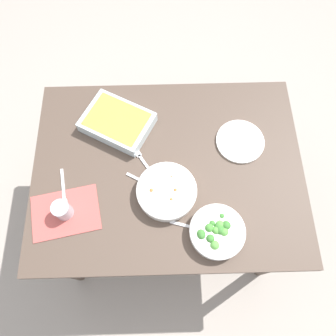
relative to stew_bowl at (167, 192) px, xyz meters
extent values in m
plane|color=#9E9389|center=(0.01, 0.12, -0.77)|extent=(6.00, 6.00, 0.00)
cube|color=#4C3D33|center=(0.01, 0.12, -0.05)|extent=(1.20, 0.90, 0.04)
cylinder|color=#4C3D33|center=(-0.53, -0.27, -0.42)|extent=(0.06, 0.06, 0.70)
cylinder|color=#4C3D33|center=(0.55, -0.27, -0.42)|extent=(0.06, 0.06, 0.70)
cylinder|color=#4C3D33|center=(-0.53, 0.51, -0.42)|extent=(0.06, 0.06, 0.70)
cylinder|color=#4C3D33|center=(0.55, 0.51, -0.42)|extent=(0.06, 0.06, 0.70)
cube|color=#B24C47|center=(-0.43, -0.07, -0.03)|extent=(0.31, 0.25, 0.00)
cylinder|color=white|center=(0.00, 0.00, 0.00)|extent=(0.25, 0.25, 0.05)
torus|color=white|center=(0.00, 0.00, 0.02)|extent=(0.25, 0.25, 0.01)
cylinder|color=olive|center=(0.00, 0.00, 0.00)|extent=(0.20, 0.20, 0.03)
sphere|color=silver|center=(0.01, 0.00, 0.02)|extent=(0.02, 0.02, 0.02)
sphere|color=olive|center=(0.02, -0.04, 0.02)|extent=(0.02, 0.02, 0.02)
sphere|color=#C66633|center=(-0.06, 0.00, 0.02)|extent=(0.02, 0.02, 0.02)
sphere|color=#C66633|center=(0.04, 0.00, 0.02)|extent=(0.02, 0.02, 0.02)
sphere|color=#C66633|center=(0.02, 0.06, 0.02)|extent=(0.02, 0.02, 0.02)
cylinder|color=white|center=(0.20, -0.17, -0.01)|extent=(0.22, 0.22, 0.05)
torus|color=white|center=(0.20, -0.17, 0.01)|extent=(0.23, 0.23, 0.01)
cylinder|color=#8CB272|center=(0.20, -0.17, 0.00)|extent=(0.18, 0.18, 0.02)
sphere|color=#3D7A33|center=(0.13, -0.18, 0.02)|extent=(0.03, 0.03, 0.03)
sphere|color=#3D7A33|center=(0.23, -0.15, 0.02)|extent=(0.04, 0.04, 0.04)
sphere|color=#3D7A33|center=(0.18, -0.14, 0.01)|extent=(0.03, 0.03, 0.03)
sphere|color=#478C38|center=(0.17, -0.16, 0.02)|extent=(0.04, 0.04, 0.04)
sphere|color=#3D7A33|center=(0.21, -0.17, 0.01)|extent=(0.03, 0.03, 0.03)
sphere|color=#569E42|center=(0.18, -0.23, 0.02)|extent=(0.04, 0.04, 0.04)
sphere|color=#3D7A33|center=(0.13, -0.19, 0.02)|extent=(0.03, 0.03, 0.03)
sphere|color=#569E42|center=(0.19, -0.17, 0.01)|extent=(0.03, 0.03, 0.03)
sphere|color=#3D7A33|center=(0.20, -0.16, 0.01)|extent=(0.03, 0.03, 0.03)
sphere|color=#569E42|center=(0.21, -0.15, 0.02)|extent=(0.04, 0.04, 0.04)
sphere|color=#569E42|center=(0.22, -0.18, 0.02)|extent=(0.03, 0.03, 0.03)
sphere|color=#3D7A33|center=(0.17, -0.20, 0.02)|extent=(0.03, 0.03, 0.03)
sphere|color=#3D7A33|center=(0.22, -0.11, 0.01)|extent=(0.02, 0.02, 0.02)
sphere|color=#3D7A33|center=(0.21, -0.17, 0.02)|extent=(0.04, 0.04, 0.04)
cube|color=silver|center=(-0.22, 0.34, 0.00)|extent=(0.37, 0.34, 0.06)
cube|color=gold|center=(-0.22, 0.34, 0.01)|extent=(0.32, 0.30, 0.04)
cylinder|color=#B2BCC6|center=(-0.43, -0.07, 0.01)|extent=(0.07, 0.07, 0.08)
cylinder|color=black|center=(-0.43, -0.07, 0.00)|extent=(0.06, 0.06, 0.05)
cylinder|color=white|center=(0.34, 0.24, -0.03)|extent=(0.22, 0.22, 0.01)
cube|color=silver|center=(-0.11, 0.06, -0.03)|extent=(0.13, 0.08, 0.01)
ellipsoid|color=silver|center=(-0.04, 0.02, -0.03)|extent=(0.05, 0.04, 0.01)
cube|color=silver|center=(0.08, -0.14, -0.03)|extent=(0.14, 0.05, 0.01)
ellipsoid|color=silver|center=(0.16, -0.16, -0.03)|extent=(0.05, 0.04, 0.01)
cube|color=silver|center=(-0.45, 0.06, -0.03)|extent=(0.04, 0.14, 0.01)
ellipsoid|color=silver|center=(-0.43, -0.03, -0.03)|extent=(0.03, 0.04, 0.01)
cube|color=silver|center=(-0.08, 0.13, -0.03)|extent=(0.09, 0.12, 0.01)
cube|color=silver|center=(-0.13, 0.20, -0.03)|extent=(0.04, 0.05, 0.01)
camera|label=1|loc=(-0.01, -0.42, 1.28)|focal=34.28mm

